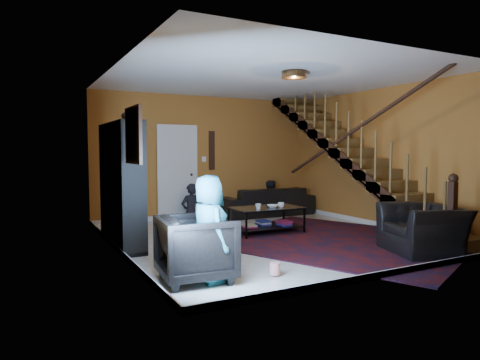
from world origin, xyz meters
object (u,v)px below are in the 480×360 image
object	(u,v)px
bookshelf	(122,187)
armchair_left	(196,248)
sofa	(266,201)
armchair_right	(423,229)
coffee_table	(266,218)

from	to	relation	value
bookshelf	armchair_left	distance (m)	2.44
sofa	armchair_left	distance (m)	5.30
armchair_left	sofa	bearing A→B (deg)	-34.89
bookshelf	armchair_right	world-z (taller)	bookshelf
bookshelf	coffee_table	distance (m)	2.70
bookshelf	armchair_right	xyz separation A→B (m)	(3.90, -2.67, -0.60)
sofa	armchair_right	world-z (taller)	armchair_right
armchair_right	coffee_table	xyz separation A→B (m)	(-1.30, 2.42, -0.08)
sofa	coffee_table	size ratio (longest dim) A/B	1.72
armchair_left	bookshelf	bearing A→B (deg)	14.04
armchair_left	coffee_table	bearing A→B (deg)	-41.67
armchair_left	armchair_right	distance (m)	3.56
bookshelf	armchair_right	bearing A→B (deg)	-34.33
armchair_right	sofa	bearing A→B (deg)	-159.76
bookshelf	coffee_table	xyz separation A→B (m)	(2.61, -0.25, -0.68)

